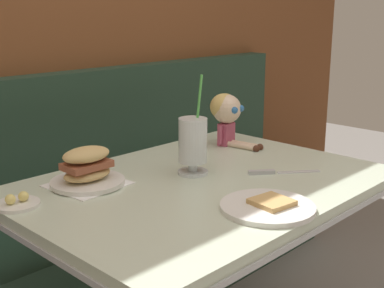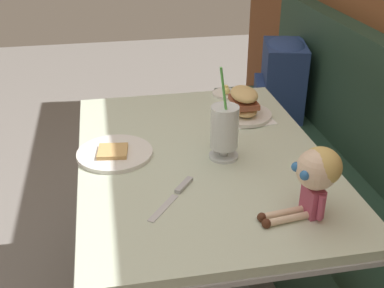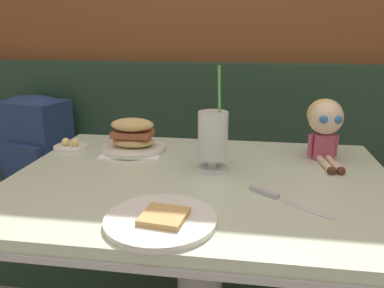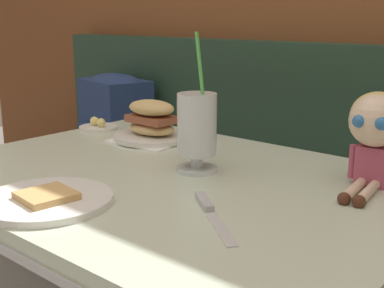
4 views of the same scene
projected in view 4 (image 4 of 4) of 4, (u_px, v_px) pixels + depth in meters
name	position (u px, v px, depth m)	size (l,w,h in m)	color
booth_bench	(298.00, 250.00, 1.72)	(2.60, 0.48, 1.00)	#233D2D
diner_table	(169.00, 255.00, 1.21)	(1.11, 0.81, 0.74)	beige
toast_plate	(47.00, 200.00, 0.98)	(0.25, 0.25, 0.03)	white
milkshake_glass	(197.00, 128.00, 1.17)	(0.10, 0.10, 0.32)	silver
sandwich_plate	(152.00, 124.00, 1.48)	(0.22, 0.22, 0.12)	white
butter_saucer	(98.00, 126.00, 1.63)	(0.12, 0.12, 0.04)	white
butter_knife	(209.00, 208.00, 0.95)	(0.20, 0.16, 0.01)	silver
seated_doll	(376.00, 126.00, 1.06)	(0.13, 0.22, 0.20)	#B74C6B
backpack	(114.00, 120.00, 2.17)	(0.34, 0.30, 0.41)	navy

